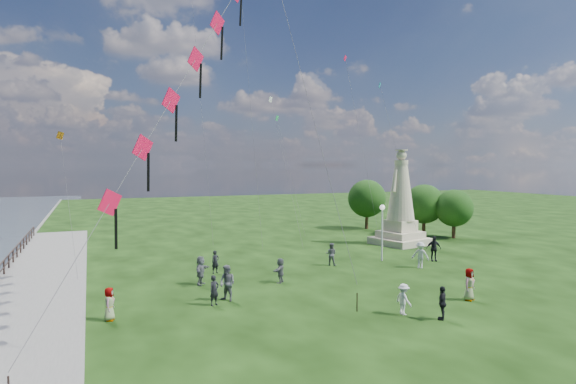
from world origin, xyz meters
name	(u,v)px	position (x,y,z in m)	size (l,w,h in m)	color
statue	(401,209)	(14.12, 18.52, 3.16)	(4.93, 4.93, 8.36)	#B8AB8B
lamppost	(382,220)	(8.47, 12.91, 2.96)	(0.38, 0.38, 4.11)	silver
tree_row	(407,203)	(18.84, 24.03, 3.15)	(7.98, 12.81, 5.40)	#382314
person_0	(214,290)	(-5.57, 6.59, 0.76)	(0.55, 0.36, 1.52)	black
person_1	(227,283)	(-4.76, 7.10, 0.93)	(0.90, 0.56, 1.86)	#595960
person_2	(404,299)	(2.27, 1.75, 0.73)	(0.94, 0.48, 1.45)	silver
person_3	(442,303)	(3.43, 0.46, 0.77)	(0.90, 0.46, 1.54)	black
person_4	(469,284)	(6.83, 2.43, 0.84)	(0.82, 0.50, 1.67)	#595960
person_5	(201,270)	(-5.29, 10.97, 0.85)	(1.58, 0.68, 1.70)	#595960
person_6	(215,262)	(-3.77, 13.58, 0.74)	(0.54, 0.35, 1.48)	black
person_7	(331,254)	(4.30, 12.91, 0.78)	(0.76, 0.47, 1.57)	#595960
person_8	(420,255)	(9.50, 9.82, 0.89)	(1.16, 0.60, 1.79)	silver
person_9	(434,249)	(11.91, 11.37, 0.92)	(1.08, 0.55, 1.84)	black
person_10	(109,304)	(-10.49, 6.12, 0.75)	(0.74, 0.45, 1.51)	#595960
person_11	(280,270)	(-0.81, 9.65, 0.74)	(1.37, 0.59, 1.48)	#595960
red_kite_train	(194,67)	(-6.87, 4.63, 11.31)	(11.01, 9.35, 18.17)	black
small_kites	(264,79)	(3.52, 24.41, 14.71)	(28.29, 16.30, 31.61)	silver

